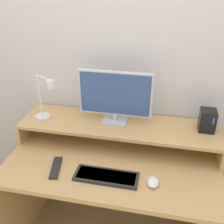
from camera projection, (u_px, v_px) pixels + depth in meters
The scene contains 9 objects.
wall_back at pixel (125, 59), 1.75m from camera, with size 6.00×0.05×2.50m.
desk at pixel (113, 183), 1.75m from camera, with size 1.32×0.73×0.72m.
monitor_shelf at pixel (118, 126), 1.76m from camera, with size 1.32×0.35×0.15m.
monitor at pixel (115, 96), 1.68m from camera, with size 0.48×0.14×0.36m.
desk_lamp at pixel (45, 100), 1.73m from camera, with size 0.20×0.14×0.31m.
router_dock at pixel (207, 120), 1.64m from camera, with size 0.10×0.10×0.14m.
keyboard at pixel (106, 176), 1.50m from camera, with size 0.37×0.13×0.02m.
mouse at pixel (153, 182), 1.45m from camera, with size 0.07×0.09×0.03m.
remote_control at pixel (56, 168), 1.57m from camera, with size 0.09×0.20×0.02m.
Camera 1 is at (0.27, -0.93, 1.75)m, focal length 42.00 mm.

